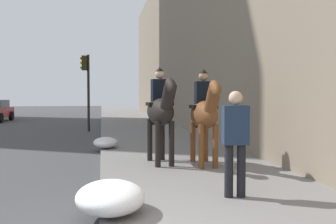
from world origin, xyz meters
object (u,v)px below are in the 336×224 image
Objects in this scene: traffic_light_near_curb at (86,80)px; mounted_horse_near at (161,110)px; pedestrian_greeting at (235,136)px; mounted_horse_far at (205,113)px.

mounted_horse_near is at bearing -168.16° from traffic_light_near_curb.
traffic_light_near_curb reaches higher than mounted_horse_near.
mounted_horse_near reaches higher than pedestrian_greeting.
mounted_horse_far is at bearing 2.28° from pedestrian_greeting.
mounted_horse_far is 1.32× the size of pedestrian_greeting.
traffic_light_near_curb reaches higher than mounted_horse_far.
traffic_light_near_curb is at bearing -162.23° from mounted_horse_far.
traffic_light_near_curb is at bearing -172.95° from mounted_horse_near.
mounted_horse_far is at bearing 64.74° from mounted_horse_near.
pedestrian_greeting is 13.50m from traffic_light_near_curb.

